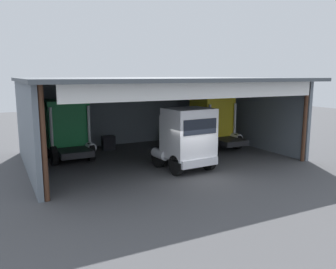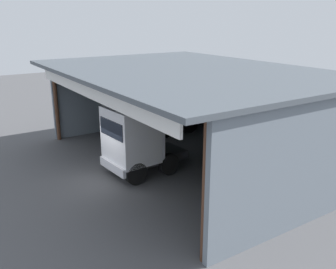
# 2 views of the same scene
# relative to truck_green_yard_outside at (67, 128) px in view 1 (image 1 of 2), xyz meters

# --- Properties ---
(ground_plane) EXTENTS (80.00, 80.00, 0.00)m
(ground_plane) POSITION_rel_truck_green_yard_outside_xyz_m (5.28, -7.58, -1.99)
(ground_plane) COLOR #4C4C4F
(ground_plane) RESTS_ON ground
(workshop_shed) EXTENTS (16.37, 11.83, 5.16)m
(workshop_shed) POSITION_rel_truck_green_yard_outside_xyz_m (5.28, -1.45, 1.70)
(workshop_shed) COLOR slate
(workshop_shed) RESTS_ON ground
(truck_green_yard_outside) EXTENTS (2.73, 4.38, 3.75)m
(truck_green_yard_outside) POSITION_rel_truck_green_yard_outside_xyz_m (0.00, 0.00, 0.00)
(truck_green_yard_outside) COLOR #197F3D
(truck_green_yard_outside) RESTS_ON ground
(truck_white_center_right_bay) EXTENTS (2.80, 4.30, 3.53)m
(truck_white_center_right_bay) POSITION_rel_truck_green_yard_outside_xyz_m (5.37, -5.90, -0.14)
(truck_white_center_right_bay) COLOR white
(truck_white_center_right_bay) RESTS_ON ground
(truck_yellow_left_bay) EXTENTS (2.60, 4.59, 3.78)m
(truck_yellow_left_bay) POSITION_rel_truck_green_yard_outside_xyz_m (10.39, -1.26, 0.01)
(truck_yellow_left_bay) COLOR yellow
(truck_yellow_left_bay) RESTS_ON ground
(oil_drum) EXTENTS (0.58, 0.58, 0.93)m
(oil_drum) POSITION_rel_truck_green_yard_outside_xyz_m (7.97, 2.25, -1.52)
(oil_drum) COLOR #197233
(oil_drum) RESTS_ON ground
(tool_cart) EXTENTS (0.90, 0.60, 1.00)m
(tool_cart) POSITION_rel_truck_green_yard_outside_xyz_m (3.10, 1.35, -1.49)
(tool_cart) COLOR black
(tool_cart) RESTS_ON ground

